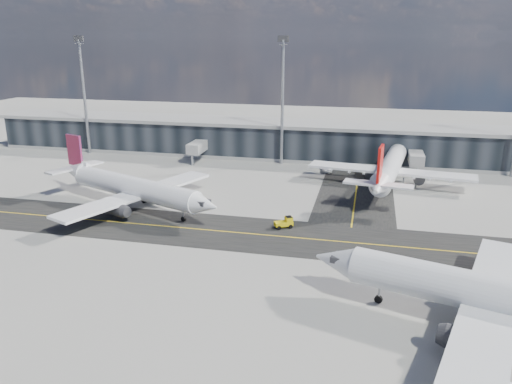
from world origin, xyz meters
TOP-DOWN VIEW (x-y plane):
  - ground at (0.00, 0.00)m, footprint 300.00×300.00m
  - taxiway_lanes at (3.91, 10.74)m, footprint 180.00×63.00m
  - terminal_concourse at (0.04, 54.93)m, footprint 152.00×19.80m
  - floodlight_masts at (0.00, 48.00)m, footprint 102.50×0.70m
  - airliner_af at (-19.72, 11.20)m, footprint 36.32×31.41m
  - airliner_redtail at (24.11, 34.36)m, footprint 33.00×38.56m
  - airliner_near at (34.33, -16.43)m, footprint 40.20×34.63m
  - baggage_tug at (7.83, 7.69)m, footprint 3.14×2.53m
  - service_van at (11.16, 43.28)m, footprint 2.56×4.81m

SIDE VIEW (x-z plane):
  - ground at x=0.00m, z-range 0.00..0.00m
  - taxiway_lanes at x=3.91m, z-range -0.01..0.03m
  - service_van at x=11.16m, z-range 0.00..1.29m
  - baggage_tug at x=7.83m, z-range 0.00..1.78m
  - airliner_af at x=-19.72m, z-range -1.90..9.30m
  - airliner_redtail at x=24.11m, z-range -1.94..9.49m
  - airliner_near at x=34.33m, z-range -2.06..10.06m
  - terminal_concourse at x=0.04m, z-range -0.31..8.49m
  - floodlight_masts at x=0.00m, z-range 1.16..30.06m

